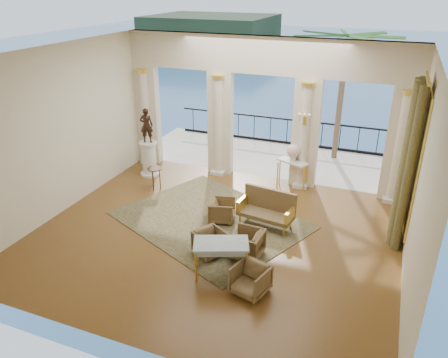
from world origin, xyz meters
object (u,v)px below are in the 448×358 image
at_px(game_table, 221,246).
at_px(pedestal, 149,159).
at_px(armchair_d, 222,210).
at_px(armchair_c, 246,243).
at_px(statue, 146,125).
at_px(settee, 267,208).
at_px(side_table, 155,171).
at_px(armchair_b, 250,279).
at_px(console_table, 292,165).
at_px(armchair_a, 210,242).

relative_size(game_table, pedestal, 1.15).
bearing_deg(armchair_d, armchair_c, -154.31).
relative_size(armchair_d, statue, 0.60).
bearing_deg(settee, side_table, 176.32).
relative_size(pedestal, statue, 1.03).
distance_m(statue, side_table, 1.62).
bearing_deg(side_table, armchair_c, -32.14).
xyz_separation_m(armchair_b, statue, (-5.05, 4.52, 1.38)).
bearing_deg(armchair_d, console_table, -39.19).
bearing_deg(settee, game_table, -89.65).
distance_m(armchair_a, console_table, 4.44).
bearing_deg(console_table, game_table, -71.35).
height_order(console_table, side_table, console_table).
bearing_deg(side_table, statue, 129.14).
bearing_deg(statue, console_table, 170.47).
distance_m(armchair_b, armchair_d, 3.06).
height_order(armchair_b, settee, settee).
xyz_separation_m(armchair_b, side_table, (-4.30, 3.60, 0.27)).
distance_m(game_table, statue, 6.03).
relative_size(armchair_c, statue, 0.66).
relative_size(console_table, side_table, 1.40).
height_order(armchair_d, side_table, side_table).
bearing_deg(armchair_a, side_table, 80.32).
bearing_deg(game_table, statue, 113.72).
bearing_deg(side_table, game_table, -42.75).
relative_size(armchair_b, side_table, 0.97).
bearing_deg(armchair_b, game_table, 170.67).
bearing_deg(game_table, pedestal, 113.72).
height_order(armchair_d, settee, settee).
height_order(statue, console_table, statue).
distance_m(armchair_a, armchair_d, 1.61).
bearing_deg(settee, console_table, 96.28).
xyz_separation_m(armchair_c, pedestal, (-4.55, 3.30, 0.19)).
xyz_separation_m(console_table, side_table, (-3.88, -1.71, -0.12)).
distance_m(armchair_d, console_table, 3.04).
distance_m(settee, game_table, 2.50).
bearing_deg(armchair_a, game_table, -107.84).
xyz_separation_m(armchair_d, settee, (1.18, 0.27, 0.14)).
bearing_deg(armchair_d, statue, 45.13).
relative_size(settee, console_table, 1.52).
relative_size(armchair_c, pedestal, 0.64).
bearing_deg(side_table, pedestal, 129.14).
bearing_deg(settee, pedestal, 167.42).
distance_m(armchair_a, side_table, 3.97).
bearing_deg(armchair_c, side_table, -119.73).
distance_m(console_table, side_table, 4.24).
relative_size(armchair_b, armchair_c, 0.95).
height_order(armchair_a, armchair_c, armchair_c).
bearing_deg(side_table, armchair_b, -39.96).
bearing_deg(settee, armchair_d, -159.49).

